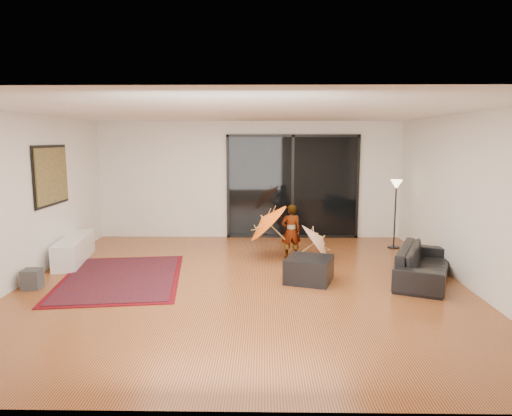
{
  "coord_description": "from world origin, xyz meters",
  "views": [
    {
      "loc": [
        0.32,
        -7.06,
        2.29
      ],
      "look_at": [
        0.19,
        0.81,
        1.1
      ],
      "focal_mm": 32.0,
      "sensor_mm": 36.0,
      "label": 1
    }
  ],
  "objects_px": {
    "sofa": "(424,264)",
    "child": "(291,231)",
    "media_console": "(74,249)",
    "ottoman": "(309,269)"
  },
  "relations": [
    {
      "from": "sofa",
      "to": "child",
      "type": "relative_size",
      "value": 1.78
    },
    {
      "from": "media_console",
      "to": "ottoman",
      "type": "bearing_deg",
      "value": -24.24
    },
    {
      "from": "sofa",
      "to": "ottoman",
      "type": "bearing_deg",
      "value": 117.14
    },
    {
      "from": "ottoman",
      "to": "child",
      "type": "distance_m",
      "value": 1.51
    },
    {
      "from": "media_console",
      "to": "sofa",
      "type": "distance_m",
      "value": 6.29
    },
    {
      "from": "media_console",
      "to": "sofa",
      "type": "height_order",
      "value": "sofa"
    },
    {
      "from": "sofa",
      "to": "ottoman",
      "type": "relative_size",
      "value": 2.7
    },
    {
      "from": "media_console",
      "to": "ottoman",
      "type": "xyz_separation_m",
      "value": [
        4.32,
        -1.16,
        -0.03
      ]
    },
    {
      "from": "ottoman",
      "to": "media_console",
      "type": "bearing_deg",
      "value": 164.97
    },
    {
      "from": "ottoman",
      "to": "child",
      "type": "height_order",
      "value": "child"
    }
  ]
}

